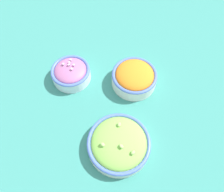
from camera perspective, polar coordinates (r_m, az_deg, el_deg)
name	(u,v)px	position (r m, az deg, el deg)	size (l,w,h in m)	color
ground_plane	(112,100)	(0.76, 0.00, -1.13)	(3.00, 3.00, 0.00)	#337F75
bowl_red_onion	(71,73)	(0.80, -10.70, 6.05)	(0.14, 0.14, 0.07)	silver
bowl_lettuce	(119,143)	(0.67, 1.80, -12.27)	(0.19, 0.19, 0.07)	silver
bowl_carrots	(134,77)	(0.78, 5.84, 4.99)	(0.16, 0.16, 0.07)	silver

